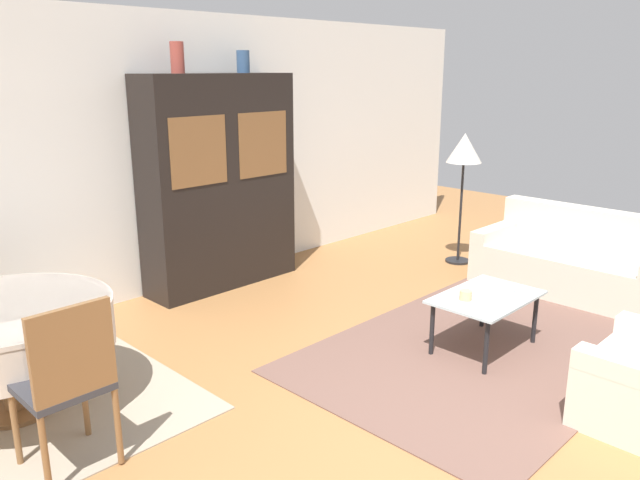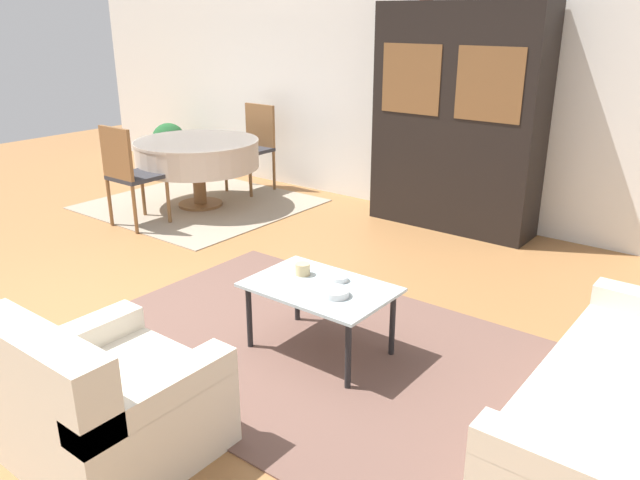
{
  "view_description": "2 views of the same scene",
  "coord_description": "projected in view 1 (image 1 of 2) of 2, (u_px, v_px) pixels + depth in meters",
  "views": [
    {
      "loc": [
        -2.95,
        -1.7,
        2.17
      ],
      "look_at": [
        0.2,
        1.4,
        0.95
      ],
      "focal_mm": 35.0,
      "sensor_mm": 36.0,
      "label": 1
    },
    {
      "loc": [
        3.35,
        -2.16,
        2.01
      ],
      "look_at": [
        1.23,
        0.58,
        0.75
      ],
      "focal_mm": 35.0,
      "sensor_mm": 36.0,
      "label": 2
    }
  ],
  "objects": [
    {
      "name": "bowl",
      "position": [
        504.0,
        290.0,
        4.93
      ],
      "size": [
        0.16,
        0.16,
        0.04
      ],
      "color": "white",
      "rests_on": "coffee_table"
    },
    {
      "name": "dining_chair_near",
      "position": [
        67.0,
        377.0,
        3.33
      ],
      "size": [
        0.44,
        0.44,
        1.0
      ],
      "color": "brown",
      "rests_on": "dining_rug"
    },
    {
      "name": "dining_rug",
      "position": [
        7.0,
        412.0,
        4.07
      ],
      "size": [
        2.15,
        2.05,
        0.01
      ],
      "color": "gray",
      "rests_on": "ground_plane"
    },
    {
      "name": "wall_back",
      "position": [
        136.0,
        159.0,
        5.85
      ],
      "size": [
        10.0,
        0.06,
        2.7
      ],
      "color": "white",
      "rests_on": "ground_plane"
    },
    {
      "name": "cup",
      "position": [
        466.0,
        295.0,
        4.78
      ],
      "size": [
        0.1,
        0.1,
        0.08
      ],
      "color": "tan",
      "rests_on": "coffee_table"
    },
    {
      "name": "area_rug",
      "position": [
        482.0,
        349.0,
        4.97
      ],
      "size": [
        3.06,
        2.06,
        0.01
      ],
      "color": "brown",
      "rests_on": "ground_plane"
    },
    {
      "name": "ground_plane",
      "position": [
        462.0,
        441.0,
        3.76
      ],
      "size": [
        14.0,
        14.0,
        0.0
      ],
      "primitive_type": "plane",
      "color": "#9E6B3D"
    },
    {
      "name": "dining_table",
      "position": [
        5.0,
        329.0,
        3.92
      ],
      "size": [
        1.33,
        1.33,
        0.73
      ],
      "color": "brown",
      "rests_on": "dining_rug"
    },
    {
      "name": "vase_tall",
      "position": [
        177.0,
        57.0,
        5.64
      ],
      "size": [
        0.12,
        0.12,
        0.28
      ],
      "color": "#9E4238",
      "rests_on": "display_cabinet"
    },
    {
      "name": "couch",
      "position": [
        574.0,
        263.0,
        6.25
      ],
      "size": [
        0.9,
        1.81,
        0.8
      ],
      "rotation": [
        0.0,
        0.0,
        1.57
      ],
      "color": "beige",
      "rests_on": "ground_plane"
    },
    {
      "name": "bowl_small",
      "position": [
        475.0,
        288.0,
        4.98
      ],
      "size": [
        0.12,
        0.12,
        0.03
      ],
      "color": "white",
      "rests_on": "coffee_table"
    },
    {
      "name": "coffee_table",
      "position": [
        486.0,
        302.0,
        4.88
      ],
      "size": [
        0.88,
        0.59,
        0.44
      ],
      "color": "black",
      "rests_on": "area_rug"
    },
    {
      "name": "display_cabinet",
      "position": [
        219.0,
        183.0,
        6.24
      ],
      "size": [
        1.61,
        0.48,
        2.12
      ],
      "color": "black",
      "rests_on": "ground_plane"
    },
    {
      "name": "vase_short",
      "position": [
        243.0,
        62.0,
        6.17
      ],
      "size": [
        0.13,
        0.13,
        0.22
      ],
      "color": "#33517A",
      "rests_on": "display_cabinet"
    },
    {
      "name": "floor_lamp",
      "position": [
        464.0,
        153.0,
        6.9
      ],
      "size": [
        0.39,
        0.39,
        1.48
      ],
      "color": "black",
      "rests_on": "ground_plane"
    }
  ]
}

